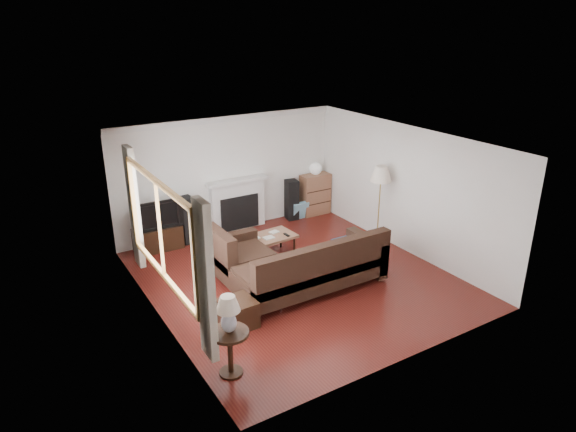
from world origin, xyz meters
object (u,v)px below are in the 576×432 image
side_table (230,353)px  coffee_table (267,247)px  bookshelf (315,194)px  sectional_sofa (311,265)px  floor_lamp (379,206)px  tv_stand (158,239)px

side_table → coffee_table: bearing=53.0°
bookshelf → sectional_sofa: bearing=-125.4°
floor_lamp → side_table: bearing=-153.4°
coffee_table → side_table: 3.53m
tv_stand → side_table: (-0.44, -4.28, 0.09)m
coffee_table → sectional_sofa: bearing=-92.5°
bookshelf → floor_lamp: floor_lamp is taller
tv_stand → floor_lamp: floor_lamp is taller
floor_lamp → sectional_sofa: bearing=-158.9°
sectional_sofa → floor_lamp: size_ratio=1.71×
bookshelf → coffee_table: bearing=-145.3°
coffee_table → floor_lamp: size_ratio=0.68×
bookshelf → sectional_sofa: size_ratio=0.34×
bookshelf → side_table: bookshelf is taller
tv_stand → sectional_sofa: 3.41m
tv_stand → bookshelf: (3.83, 0.03, 0.25)m
tv_stand → sectional_sofa: (1.71, -2.95, 0.22)m
bookshelf → floor_lamp: size_ratio=0.58×
tv_stand → bookshelf: size_ratio=0.97×
floor_lamp → side_table: 4.91m
tv_stand → side_table: 4.30m
tv_stand → coffee_table: 2.23m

